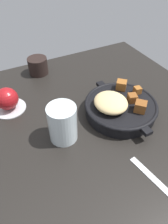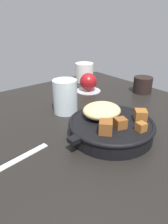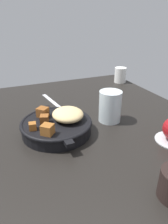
% 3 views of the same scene
% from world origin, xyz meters
% --- Properties ---
extents(ground_plane, '(0.99, 0.87, 0.02)m').
position_xyz_m(ground_plane, '(0.00, 0.00, -0.01)').
color(ground_plane, black).
extents(cast_iron_skillet, '(0.27, 0.23, 0.08)m').
position_xyz_m(cast_iron_skillet, '(0.05, -0.10, 0.03)').
color(cast_iron_skillet, black).
rests_on(cast_iron_skillet, ground_plane).
extents(saucer_plate, '(0.11, 0.11, 0.01)m').
position_xyz_m(saucer_plate, '(0.24, 0.21, 0.00)').
color(saucer_plate, '#B7BABF').
rests_on(saucer_plate, ground_plane).
extents(red_apple, '(0.07, 0.07, 0.07)m').
position_xyz_m(red_apple, '(0.24, 0.21, 0.04)').
color(red_apple, maroon).
rests_on(red_apple, saucer_plate).
extents(butter_knife, '(0.20, 0.05, 0.00)m').
position_xyz_m(butter_knife, '(-0.21, -0.05, 0.00)').
color(butter_knife, silver).
rests_on(butter_knife, ground_plane).
extents(coffee_mug_dark, '(0.08, 0.08, 0.07)m').
position_xyz_m(coffee_mug_dark, '(0.41, 0.05, 0.03)').
color(coffee_mug_dark, black).
rests_on(coffee_mug_dark, ground_plane).
extents(ceramic_mug_white, '(0.09, 0.09, 0.09)m').
position_xyz_m(ceramic_mug_white, '(0.32, 0.33, 0.04)').
color(ceramic_mug_white, silver).
rests_on(ceramic_mug_white, ground_plane).
extents(water_glass_tall, '(0.08, 0.08, 0.11)m').
position_xyz_m(water_glass_tall, '(0.04, 0.09, 0.06)').
color(water_glass_tall, silver).
rests_on(water_glass_tall, ground_plane).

